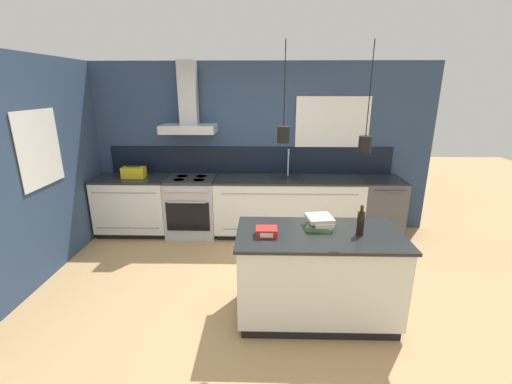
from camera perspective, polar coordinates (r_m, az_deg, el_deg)
ground_plane at (r=4.00m, az=-1.97°, el=-16.87°), size 16.00×16.00×0.00m
wall_back at (r=5.39m, az=-1.46°, el=7.75°), size 5.60×2.47×2.60m
wall_left at (r=4.89m, az=-31.43°, el=3.64°), size 0.08×3.80×2.60m
counter_run_left at (r=5.68m, az=-19.67°, el=-2.08°), size 1.10×0.64×0.91m
counter_run_sink at (r=5.32m, az=5.32°, el=-2.40°), size 2.25×0.64×1.33m
oven_range at (r=5.42m, az=-10.62°, el=-2.33°), size 0.74×0.66×0.91m
dishwasher at (r=5.60m, az=19.97°, el=-2.46°), size 0.60×0.65×0.91m
kitchen_island at (r=3.52m, az=10.17°, el=-13.43°), size 1.58×0.81×0.91m
bottle_on_island at (r=3.32m, az=17.04°, el=-4.94°), size 0.07×0.07×0.29m
book_stack at (r=3.42m, az=10.58°, el=-4.92°), size 0.29×0.32×0.11m
red_supply_box at (r=3.19m, az=1.77°, el=-6.65°), size 0.20×0.16×0.08m
yellow_toolbox at (r=5.52m, az=-19.71°, el=3.11°), size 0.34×0.18×0.19m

